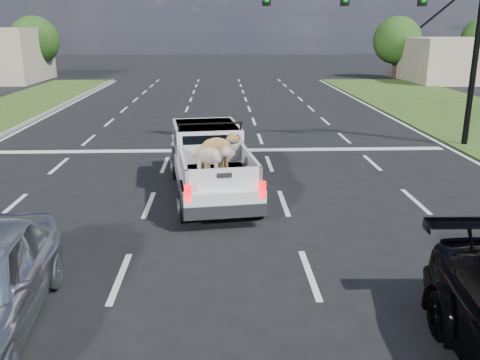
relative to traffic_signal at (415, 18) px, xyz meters
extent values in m
plane|color=black|center=(-7.20, -10.50, -4.73)|extent=(160.00, 160.00, 0.00)
cube|color=silver|center=(-12.45, -4.50, -4.72)|extent=(0.12, 60.00, 0.01)
cube|color=silver|center=(-8.95, -4.50, -4.72)|extent=(0.12, 60.00, 0.01)
cube|color=silver|center=(-5.45, -4.50, -4.72)|extent=(0.12, 60.00, 0.01)
cube|color=silver|center=(-1.95, -4.50, -4.72)|extent=(0.12, 60.00, 0.01)
cube|color=silver|center=(-7.20, -0.50, -4.72)|extent=(17.00, 0.45, 0.01)
cylinder|color=black|center=(2.40, 0.00, -1.23)|extent=(0.22, 0.22, 7.00)
cylinder|color=#332114|center=(-23.20, 27.50, -3.65)|extent=(0.44, 0.44, 2.16)
sphere|color=#18390F|center=(-23.20, 27.50, -1.43)|extent=(4.20, 4.20, 4.20)
cylinder|color=#332114|center=(8.80, 27.50, -3.65)|extent=(0.44, 0.44, 2.16)
sphere|color=#18390F|center=(8.80, 27.50, -1.43)|extent=(4.20, 4.20, 4.20)
cylinder|color=black|center=(-7.92, -7.74, -4.35)|extent=(0.37, 0.77, 0.74)
cylinder|color=black|center=(-6.23, -7.51, -4.35)|extent=(0.37, 0.77, 0.74)
cylinder|color=black|center=(-8.40, -4.15, -4.35)|extent=(0.37, 0.77, 0.74)
cylinder|color=black|center=(-6.71, -3.93, -4.35)|extent=(0.37, 0.77, 0.74)
cube|color=silver|center=(-7.32, -5.78, -4.08)|extent=(2.53, 5.39, 0.51)
cube|color=silver|center=(-7.48, -4.57, -3.40)|extent=(2.08, 2.47, 0.84)
cube|color=black|center=(-7.33, -5.67, -3.38)|extent=(1.51, 0.23, 0.61)
cylinder|color=black|center=(-7.35, -5.54, -2.79)|extent=(1.75, 0.28, 0.05)
cube|color=black|center=(-7.17, -6.92, -3.85)|extent=(2.06, 2.70, 0.06)
cube|color=silver|center=(-7.99, -7.03, -3.57)|extent=(0.41, 2.48, 0.51)
cube|color=silver|center=(-6.34, -6.81, -3.57)|extent=(0.41, 2.48, 0.51)
cube|color=silver|center=(-7.01, -8.12, -3.57)|extent=(1.74, 0.31, 0.51)
cube|color=#F8050E|center=(-7.80, -8.44, -3.80)|extent=(0.16, 0.08, 0.39)
cube|color=#F8050E|center=(-6.15, -8.21, -3.80)|extent=(0.16, 0.08, 0.39)
cube|color=black|center=(-6.99, -8.26, -4.26)|extent=(1.90, 0.54, 0.29)
camera|label=1|loc=(-7.07, -18.96, -0.33)|focal=38.00mm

